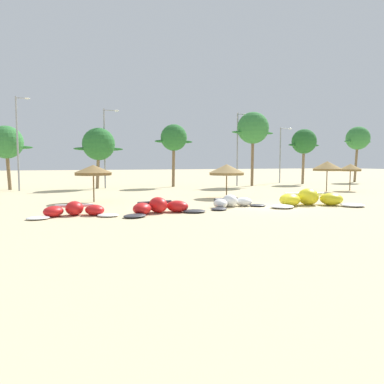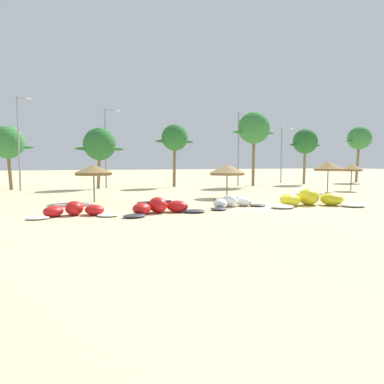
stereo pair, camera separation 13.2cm
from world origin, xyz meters
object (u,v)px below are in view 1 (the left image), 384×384
at_px(beach_umbrella_middle, 227,170).
at_px(lamppost_west, 18,139).
at_px(palm_right_of_gap, 358,139).
at_px(lamppost_east, 281,151).
at_px(kite_center, 311,199).
at_px(lamppost_west_center, 106,144).
at_px(beach_umbrella_outermost, 350,168).
at_px(palm_center_left, 253,128).
at_px(beach_umbrella_near_van, 93,170).
at_px(lamppost_east_center, 238,146).
at_px(beach_umbrella_near_palms, 327,166).
at_px(kite_left_of_center, 232,202).
at_px(palm_left_of_gap, 174,138).
at_px(palm_left, 99,144).
at_px(palm_leftmost, 6,143).
at_px(palm_center_right, 304,142).
at_px(kite_far_left, 74,210).
at_px(kite_left, 160,207).

distance_m(beach_umbrella_middle, lamppost_west, 22.37).
relative_size(palm_right_of_gap, lamppost_east, 1.04).
height_order(kite_center, lamppost_west_center, lamppost_west_center).
height_order(beach_umbrella_middle, beach_umbrella_outermost, beach_umbrella_outermost).
relative_size(kite_center, palm_center_left, 0.73).
distance_m(beach_umbrella_near_van, lamppost_east_center, 23.47).
bearing_deg(beach_umbrella_near_palms, kite_left_of_center, -151.44).
height_order(palm_left_of_gap, palm_right_of_gap, palm_right_of_gap).
relative_size(beach_umbrella_middle, palm_left, 0.44).
xyz_separation_m(palm_leftmost, palm_center_right, (37.05, -2.39, 0.70)).
bearing_deg(palm_center_left, beach_umbrella_near_van, -149.19).
bearing_deg(palm_left, palm_right_of_gap, 0.55).
bearing_deg(lamppost_west, kite_far_left, -77.79).
xyz_separation_m(kite_far_left, lamppost_east, (30.09, 24.01, 4.30)).
bearing_deg(beach_umbrella_middle, beach_umbrella_outermost, 8.28).
height_order(palm_right_of_gap, lamppost_east_center, lamppost_east_center).
bearing_deg(kite_left, lamppost_west, 113.37).
bearing_deg(kite_left_of_center, beach_umbrella_near_palms, 28.56).
bearing_deg(palm_leftmost, lamppost_west_center, -7.04).
bearing_deg(beach_umbrella_outermost, lamppost_east_center, 122.86).
height_order(palm_leftmost, lamppost_west, lamppost_west).
bearing_deg(lamppost_east, beach_umbrella_near_palms, -108.28).
bearing_deg(beach_umbrella_near_van, beach_umbrella_middle, -1.96).
bearing_deg(kite_left, beach_umbrella_near_palms, 24.57).
height_order(beach_umbrella_near_palms, palm_left_of_gap, palm_left_of_gap).
bearing_deg(beach_umbrella_near_palms, lamppost_west_center, 148.04).
height_order(palm_leftmost, lamppost_east, lamppost_east).
height_order(palm_left_of_gap, lamppost_east_center, lamppost_east_center).
height_order(palm_leftmost, lamppost_east_center, lamppost_east_center).
bearing_deg(lamppost_east, palm_right_of_gap, -10.04).
xyz_separation_m(kite_far_left, beach_umbrella_middle, (12.56, 6.48, 2.06)).
height_order(beach_umbrella_near_palms, lamppost_west_center, lamppost_west_center).
xyz_separation_m(beach_umbrella_near_van, lamppost_east_center, (19.17, 13.27, 2.72)).
height_order(kite_left, lamppost_east_center, lamppost_east_center).
distance_m(beach_umbrella_middle, palm_center_right, 23.44).
bearing_deg(palm_leftmost, palm_left_of_gap, -4.91).
xyz_separation_m(beach_umbrella_near_van, lamppost_east, (28.38, 17.15, 2.21)).
bearing_deg(lamppost_west, beach_umbrella_middle, -39.80).
distance_m(kite_center, lamppost_west_center, 25.09).
xyz_separation_m(kite_far_left, beach_umbrella_near_van, (1.70, 6.85, 2.09)).
distance_m(kite_left, palm_left, 22.62).
xyz_separation_m(kite_far_left, palm_right_of_gap, (42.35, 21.84, 6.31)).
relative_size(kite_far_left, palm_leftmost, 0.72).
bearing_deg(lamppost_west_center, kite_center, -63.70).
xyz_separation_m(lamppost_west_center, lamppost_east_center, (16.36, -1.28, 0.05)).
height_order(beach_umbrella_middle, palm_left, palm_left).
xyz_separation_m(beach_umbrella_near_van, palm_leftmost, (-7.57, 15.83, 2.71)).
bearing_deg(lamppost_west_center, palm_left_of_gap, -2.15).
bearing_deg(beach_umbrella_middle, lamppost_west_center, 118.34).
distance_m(beach_umbrella_near_van, palm_center_right, 32.58).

